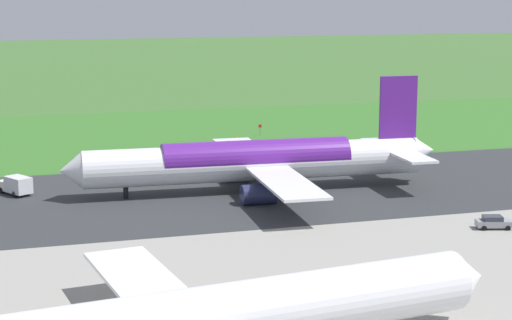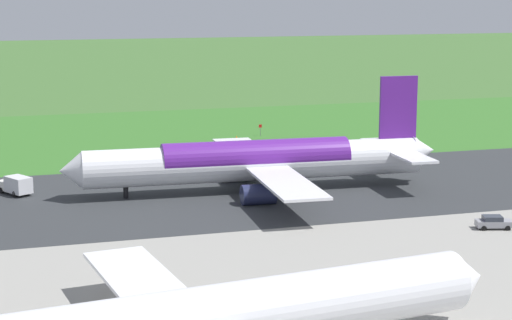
{
  "view_description": "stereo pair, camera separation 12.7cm",
  "coord_description": "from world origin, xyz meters",
  "px_view_note": "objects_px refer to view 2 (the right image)",
  "views": [
    {
      "loc": [
        30.2,
        115.66,
        27.89
      ],
      "look_at": [
        -4.34,
        0.0,
        4.5
      ],
      "focal_mm": 61.65,
      "sensor_mm": 36.0,
      "label": 1
    },
    {
      "loc": [
        30.08,
        115.69,
        27.89
      ],
      "look_at": [
        -4.34,
        0.0,
        4.5
      ],
      "focal_mm": 61.65,
      "sensor_mm": 36.0,
      "label": 2
    }
  ],
  "objects_px": {
    "service_car_followme": "(494,222)",
    "no_stopping_sign": "(260,129)",
    "traffic_cone_orange": "(236,137)",
    "airliner_parked_mid": "(194,319)",
    "airliner_main": "(259,161)",
    "service_truck_fuel": "(16,185)"
  },
  "relations": [
    {
      "from": "airliner_parked_mid",
      "to": "service_truck_fuel",
      "type": "relative_size",
      "value": 8.36
    },
    {
      "from": "traffic_cone_orange",
      "to": "service_truck_fuel",
      "type": "bearing_deg",
      "value": 41.39
    },
    {
      "from": "service_truck_fuel",
      "to": "no_stopping_sign",
      "type": "xyz_separation_m",
      "value": [
        -46.89,
        -37.95,
        -0.03
      ]
    },
    {
      "from": "service_truck_fuel",
      "to": "airliner_main",
      "type": "bearing_deg",
      "value": 167.25
    },
    {
      "from": "airliner_parked_mid",
      "to": "service_truck_fuel",
      "type": "xyz_separation_m",
      "value": [
        11.15,
        -63.25,
        -2.69
      ]
    },
    {
      "from": "service_car_followme",
      "to": "traffic_cone_orange",
      "type": "height_order",
      "value": "service_car_followme"
    },
    {
      "from": "airliner_main",
      "to": "service_car_followme",
      "type": "relative_size",
      "value": 11.94
    },
    {
      "from": "service_truck_fuel",
      "to": "no_stopping_sign",
      "type": "bearing_deg",
      "value": -141.01
    },
    {
      "from": "service_car_followme",
      "to": "service_truck_fuel",
      "type": "xyz_separation_m",
      "value": [
        53.85,
        -34.58,
        0.56
      ]
    },
    {
      "from": "traffic_cone_orange",
      "to": "airliner_parked_mid",
      "type": "bearing_deg",
      "value": 72.98
    },
    {
      "from": "airliner_main",
      "to": "no_stopping_sign",
      "type": "relative_size",
      "value": 23.61
    },
    {
      "from": "airliner_parked_mid",
      "to": "service_truck_fuel",
      "type": "height_order",
      "value": "airliner_parked_mid"
    },
    {
      "from": "service_car_followme",
      "to": "service_truck_fuel",
      "type": "height_order",
      "value": "service_truck_fuel"
    },
    {
      "from": "airliner_main",
      "to": "service_truck_fuel",
      "type": "distance_m",
      "value": 33.86
    },
    {
      "from": "airliner_main",
      "to": "service_truck_fuel",
      "type": "height_order",
      "value": "airliner_main"
    },
    {
      "from": "airliner_main",
      "to": "airliner_parked_mid",
      "type": "relative_size",
      "value": 1.05
    },
    {
      "from": "service_car_followme",
      "to": "no_stopping_sign",
      "type": "distance_m",
      "value": 72.87
    },
    {
      "from": "airliner_parked_mid",
      "to": "traffic_cone_orange",
      "type": "height_order",
      "value": "airliner_parked_mid"
    },
    {
      "from": "service_truck_fuel",
      "to": "traffic_cone_orange",
      "type": "relative_size",
      "value": 11.18
    },
    {
      "from": "airliner_main",
      "to": "traffic_cone_orange",
      "type": "bearing_deg",
      "value": -101.35
    },
    {
      "from": "service_truck_fuel",
      "to": "traffic_cone_orange",
      "type": "height_order",
      "value": "service_truck_fuel"
    },
    {
      "from": "airliner_parked_mid",
      "to": "service_truck_fuel",
      "type": "distance_m",
      "value": 64.28
    }
  ]
}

